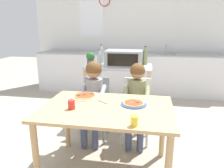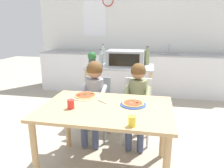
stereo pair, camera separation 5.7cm
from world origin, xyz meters
The scene contains 19 objects.
ground_plane centered at (0.00, 1.28, 0.00)m, with size 12.80×12.80×0.00m, color #A89E8C.
back_wall_tiled centered at (0.00, 3.26, 1.35)m, with size 4.73×0.14×2.70m.
kitchen_counter centered at (0.00, 2.85, 0.45)m, with size 4.26×0.60×1.10m.
kitchen_island_cart centered at (-0.06, 1.26, 0.60)m, with size 1.00×0.57×0.90m.
toaster_oven centered at (0.02, 1.26, 1.01)m, with size 0.54×0.37×0.23m.
bottle_slim_sauce centered at (0.32, 1.44, 1.01)m, with size 0.08×0.08×0.28m.
bottle_squat_spirits centered at (-0.35, 1.20, 1.00)m, with size 0.06×0.06×0.25m.
bottle_brown_beer centered at (-0.37, 1.46, 1.02)m, with size 0.07×0.07×0.30m.
potted_herb_plant centered at (-0.46, 1.11, 1.02)m, with size 0.13×0.13×0.22m.
dining_table centered at (0.00, 0.00, 0.62)m, with size 1.27×0.87×0.72m.
dining_chair_left centered at (-0.29, 0.71, 0.48)m, with size 0.36×0.36×0.81m.
dining_chair_right centered at (0.25, 0.74, 0.48)m, with size 0.36×0.36×0.81m.
child_in_grey_shirt centered at (-0.29, 0.59, 0.68)m, with size 0.32×0.42×1.04m.
child_in_olive_shirt centered at (0.25, 0.62, 0.66)m, with size 0.32×0.42×1.02m.
pizza_plate_cream centered at (-0.29, 0.25, 0.73)m, with size 0.30×0.30×0.03m.
pizza_plate_blue_rimmed centered at (0.25, 0.10, 0.73)m, with size 0.26×0.26×0.03m.
drinking_cup_red centered at (-0.32, -0.11, 0.76)m, with size 0.07×0.07×0.09m, color red.
drinking_cup_yellow centered at (0.29, -0.36, 0.76)m, with size 0.06×0.06×0.08m, color yellow.
serving_spoon centered at (-0.07, 0.12, 0.73)m, with size 0.01×0.01×0.14m, color #B7BABF.
Camera 2 is at (0.44, -1.89, 1.48)m, focal length 34.21 mm.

